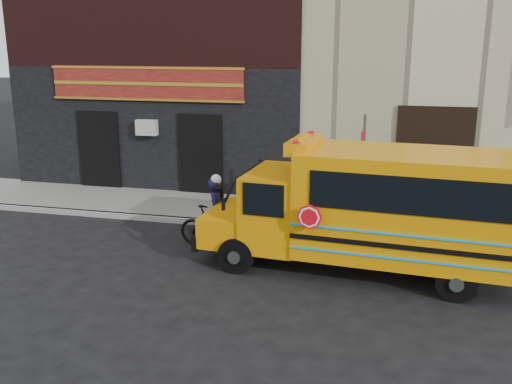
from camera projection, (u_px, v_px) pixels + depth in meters
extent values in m
plane|color=black|center=(259.00, 266.00, 13.01)|extent=(120.00, 120.00, 0.00)
cube|color=gray|center=(281.00, 228.00, 15.43)|extent=(40.00, 0.20, 0.15)
cube|color=slate|center=(291.00, 212.00, 16.84)|extent=(40.00, 3.00, 0.15)
cube|color=#BEB18E|center=(323.00, 9.00, 21.30)|extent=(20.00, 10.00, 12.00)
cube|color=black|center=(150.00, 129.00, 18.80)|extent=(10.00, 0.30, 4.00)
cube|color=black|center=(145.00, 19.00, 17.91)|extent=(10.00, 0.28, 3.00)
cube|color=#570C17|center=(146.00, 84.00, 18.26)|extent=(6.50, 0.12, 1.10)
cube|color=black|center=(100.00, 150.00, 19.26)|extent=(1.30, 0.10, 2.50)
cube|color=black|center=(201.00, 155.00, 18.45)|extent=(1.30, 0.10, 2.50)
cylinder|color=black|center=(236.00, 255.00, 12.57)|extent=(0.82, 0.34, 0.80)
cylinder|color=black|center=(262.00, 229.00, 14.31)|extent=(0.82, 0.34, 0.80)
cylinder|color=black|center=(456.00, 282.00, 11.18)|extent=(0.82, 0.34, 0.80)
cylinder|color=black|center=(455.00, 249.00, 12.92)|extent=(0.82, 0.34, 0.80)
cube|color=orange|center=(232.00, 223.00, 13.47)|extent=(1.16, 2.07, 0.70)
cube|color=black|center=(211.00, 231.00, 13.70)|extent=(0.29, 2.05, 0.35)
cube|color=orange|center=(277.00, 207.00, 13.01)|extent=(1.37, 2.19, 1.70)
cube|color=black|center=(253.00, 188.00, 13.08)|extent=(0.21, 1.80, 0.90)
cube|color=orange|center=(406.00, 204.00, 12.07)|extent=(4.66, 2.56, 2.25)
cube|color=black|center=(409.00, 196.00, 10.90)|extent=(3.89, 0.36, 0.75)
cube|color=orange|center=(304.00, 145.00, 12.45)|extent=(0.63, 1.64, 0.28)
cylinder|color=red|center=(309.00, 217.00, 11.44)|extent=(0.52, 0.07, 0.52)
cylinder|color=#48514A|center=(362.00, 177.00, 14.61)|extent=(0.07, 0.07, 3.21)
cube|color=#A81317|center=(363.00, 139.00, 14.28)|extent=(0.09, 0.28, 0.40)
cube|color=white|center=(362.00, 158.00, 14.41)|extent=(0.09, 0.28, 0.35)
imported|color=black|center=(213.00, 226.00, 14.11)|extent=(1.77, 0.55, 1.05)
imported|color=black|center=(217.00, 214.00, 14.05)|extent=(0.47, 0.66, 1.68)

